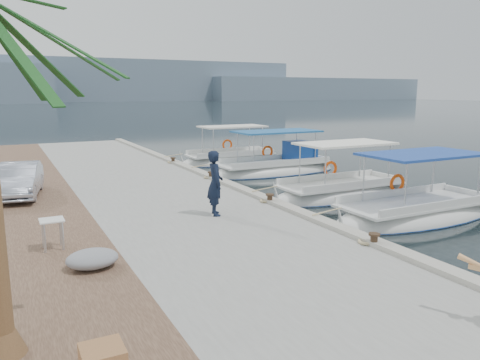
% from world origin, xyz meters
% --- Properties ---
extents(ground, '(400.00, 400.00, 0.00)m').
position_xyz_m(ground, '(0.00, 0.00, 0.00)').
color(ground, black).
rests_on(ground, ground).
extents(concrete_quay, '(6.00, 40.00, 0.50)m').
position_xyz_m(concrete_quay, '(-3.00, 5.00, 0.25)').
color(concrete_quay, gray).
rests_on(concrete_quay, ground).
extents(quay_curb, '(0.44, 40.00, 0.12)m').
position_xyz_m(quay_curb, '(-0.22, 5.00, 0.56)').
color(quay_curb, '#9D9A8C').
rests_on(quay_curb, concrete_quay).
extents(cobblestone_strip, '(4.00, 40.00, 0.50)m').
position_xyz_m(cobblestone_strip, '(-8.00, 5.00, 0.25)').
color(cobblestone_strip, '#51382B').
rests_on(cobblestone_strip, ground).
extents(distant_hills, '(330.00, 60.00, 18.00)m').
position_xyz_m(distant_hills, '(29.61, 201.49, 7.61)').
color(distant_hills, slate).
rests_on(distant_hills, ground).
extents(fishing_caique_b, '(6.65, 2.51, 2.83)m').
position_xyz_m(fishing_caique_b, '(3.91, -0.87, 0.12)').
color(fishing_caique_b, silver).
rests_on(fishing_caique_b, ground).
extents(fishing_caique_c, '(6.32, 2.28, 2.83)m').
position_xyz_m(fishing_caique_c, '(3.75, 2.86, 0.13)').
color(fishing_caique_c, silver).
rests_on(fishing_caique_c, ground).
extents(fishing_caique_d, '(7.36, 2.42, 2.83)m').
position_xyz_m(fishing_caique_d, '(4.38, 8.97, 0.19)').
color(fishing_caique_d, silver).
rests_on(fishing_caique_d, ground).
extents(fishing_caique_e, '(6.38, 2.20, 2.83)m').
position_xyz_m(fishing_caique_e, '(3.78, 13.15, 0.13)').
color(fishing_caique_e, silver).
rests_on(fishing_caique_e, ground).
extents(mooring_bollards, '(0.28, 20.28, 0.33)m').
position_xyz_m(mooring_bollards, '(-0.35, 1.50, 0.69)').
color(mooring_bollards, black).
rests_on(mooring_bollards, concrete_quay).
extents(fisherman, '(0.62, 0.81, 1.98)m').
position_xyz_m(fisherman, '(-2.59, 0.97, 1.49)').
color(fisherman, black).
rests_on(fisherman, concrete_quay).
extents(parked_car, '(1.87, 3.83, 1.21)m').
position_xyz_m(parked_car, '(-7.82, 6.47, 1.10)').
color(parked_car, '#A5ACBD').
rests_on(parked_car, cobblestone_strip).
extents(tarp_bundle, '(1.10, 0.90, 0.40)m').
position_xyz_m(tarp_bundle, '(-6.73, -1.85, 0.70)').
color(tarp_bundle, gray).
rests_on(tarp_bundle, cobblestone_strip).
extents(folding_table, '(0.55, 0.55, 0.73)m').
position_xyz_m(folding_table, '(-7.35, -0.16, 1.02)').
color(folding_table, silver).
rests_on(folding_table, cobblestone_strip).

